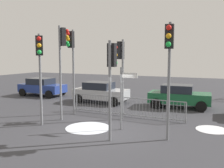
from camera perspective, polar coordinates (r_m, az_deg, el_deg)
ground_plane at (r=11.15m, az=-2.65°, el=-10.82°), size 60.00×60.00×0.00m
traffic_light_foreground_left at (r=12.97m, az=-11.25°, el=7.25°), size 0.42×0.51×4.81m
traffic_light_rear_right at (r=9.60m, az=-0.05°, el=3.71°), size 0.34×0.57×3.89m
traffic_light_rear_left at (r=12.89m, az=2.03°, el=5.23°), size 0.53×0.40×4.14m
traffic_light_mid_right at (r=12.00m, az=-16.20°, el=5.53°), size 0.45×0.48×4.32m
traffic_light_mid_left at (r=9.66m, az=12.89°, el=6.53°), size 0.34×0.57×4.57m
traffic_light_foreground_right at (r=14.06m, az=-9.24°, el=7.04°), size 0.34×0.57×4.75m
direction_sign_post at (r=11.06m, az=2.42°, el=-2.51°), size 0.79×0.10×2.82m
pedestrian_guard_railing at (r=13.70m, az=3.12°, el=-5.16°), size 6.50×0.24×1.07m
car_green_mid at (r=16.56m, az=15.03°, el=-2.59°), size 3.90×2.13×1.47m
car_blue_near at (r=21.49m, az=-15.70°, el=-0.57°), size 3.81×1.93×1.47m
car_silver_trailing at (r=17.70m, az=-2.67°, el=-1.80°), size 3.80×1.92×1.47m
snow_patch_kerb at (r=11.72m, az=-5.51°, el=-9.93°), size 2.07×2.07×0.01m
snow_patch_island at (r=12.25m, az=21.90°, el=-9.65°), size 1.43×1.43×0.01m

